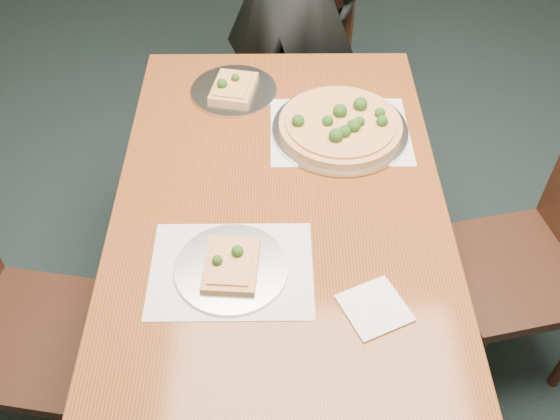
{
  "coord_description": "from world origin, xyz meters",
  "views": [
    {
      "loc": [
        -0.21,
        -1.1,
        1.97
      ],
      "look_at": [
        -0.2,
        0.04,
        0.75
      ],
      "focal_mm": 40.0,
      "sensor_mm": 36.0,
      "label": 1
    }
  ],
  "objects_px": {
    "chair_right": "(546,253)",
    "slice_plate_near": "(231,266)",
    "chair_far": "(295,45)",
    "slice_plate_far": "(234,89)",
    "dining_table": "(280,232)",
    "pizza_pan": "(341,126)"
  },
  "relations": [
    {
      "from": "pizza_pan",
      "to": "slice_plate_far",
      "type": "xyz_separation_m",
      "value": [
        -0.33,
        0.21,
        -0.01
      ]
    },
    {
      "from": "chair_far",
      "to": "pizza_pan",
      "type": "relative_size",
      "value": 2.21
    },
    {
      "from": "dining_table",
      "to": "pizza_pan",
      "type": "distance_m",
      "value": 0.39
    },
    {
      "from": "chair_right",
      "to": "slice_plate_near",
      "type": "bearing_deg",
      "value": -87.38
    },
    {
      "from": "chair_far",
      "to": "chair_right",
      "type": "height_order",
      "value": "same"
    },
    {
      "from": "chair_right",
      "to": "slice_plate_far",
      "type": "height_order",
      "value": "chair_right"
    },
    {
      "from": "slice_plate_far",
      "to": "pizza_pan",
      "type": "bearing_deg",
      "value": -31.7
    },
    {
      "from": "slice_plate_far",
      "to": "chair_far",
      "type": "bearing_deg",
      "value": 71.19
    },
    {
      "from": "chair_right",
      "to": "chair_far",
      "type": "bearing_deg",
      "value": -159.38
    },
    {
      "from": "dining_table",
      "to": "chair_far",
      "type": "distance_m",
      "value": 1.19
    },
    {
      "from": "chair_right",
      "to": "slice_plate_far",
      "type": "bearing_deg",
      "value": -129.32
    },
    {
      "from": "slice_plate_far",
      "to": "dining_table",
      "type": "bearing_deg",
      "value": -74.54
    },
    {
      "from": "chair_far",
      "to": "slice_plate_far",
      "type": "distance_m",
      "value": 0.73
    },
    {
      "from": "slice_plate_near",
      "to": "slice_plate_far",
      "type": "distance_m",
      "value": 0.73
    },
    {
      "from": "chair_right",
      "to": "slice_plate_near",
      "type": "relative_size",
      "value": 3.25
    },
    {
      "from": "chair_far",
      "to": "pizza_pan",
      "type": "xyz_separation_m",
      "value": [
        0.11,
        -0.85,
        0.26
      ]
    },
    {
      "from": "dining_table",
      "to": "chair_far",
      "type": "bearing_deg",
      "value": 86.38
    },
    {
      "from": "pizza_pan",
      "to": "chair_far",
      "type": "bearing_deg",
      "value": 97.43
    },
    {
      "from": "chair_right",
      "to": "dining_table",
      "type": "bearing_deg",
      "value": -99.17
    },
    {
      "from": "chair_right",
      "to": "slice_plate_far",
      "type": "distance_m",
      "value": 1.1
    },
    {
      "from": "chair_far",
      "to": "chair_right",
      "type": "bearing_deg",
      "value": -33.55
    },
    {
      "from": "dining_table",
      "to": "chair_right",
      "type": "relative_size",
      "value": 1.65
    }
  ]
}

